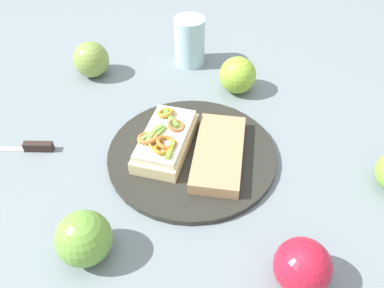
% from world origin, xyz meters
% --- Properties ---
extents(ground_plane, '(2.00, 2.00, 0.00)m').
position_xyz_m(ground_plane, '(0.00, 0.00, 0.00)').
color(ground_plane, slate).
rests_on(ground_plane, ground).
extents(plate, '(0.30, 0.30, 0.01)m').
position_xyz_m(plate, '(0.00, 0.00, 0.01)').
color(plate, '#292923').
rests_on(plate, ground_plane).
extents(sandwich, '(0.17, 0.16, 0.05)m').
position_xyz_m(sandwich, '(0.03, -0.04, 0.03)').
color(sandwich, beige).
rests_on(sandwich, plate).
extents(bread_slice_side, '(0.18, 0.19, 0.02)m').
position_xyz_m(bread_slice_side, '(-0.03, 0.04, 0.02)').
color(bread_slice_side, tan).
rests_on(bread_slice_side, plate).
extents(apple_0, '(0.11, 0.11, 0.08)m').
position_xyz_m(apple_0, '(0.04, -0.34, 0.04)').
color(apple_0, olive).
rests_on(apple_0, ground_plane).
extents(apple_1, '(0.08, 0.08, 0.08)m').
position_xyz_m(apple_1, '(0.23, 0.08, 0.04)').
color(apple_1, '#6A9F3A').
rests_on(apple_1, ground_plane).
extents(apple_3, '(0.08, 0.08, 0.08)m').
position_xyz_m(apple_3, '(-0.19, -0.11, 0.04)').
color(apple_3, '#8EBF34').
rests_on(apple_3, ground_plane).
extents(apple_4, '(0.11, 0.11, 0.08)m').
position_xyz_m(apple_4, '(0.01, 0.28, 0.04)').
color(apple_4, red).
rests_on(apple_4, ground_plane).
extents(drinking_glass, '(0.07, 0.07, 0.11)m').
position_xyz_m(drinking_glass, '(-0.17, -0.26, 0.05)').
color(drinking_glass, silver).
rests_on(drinking_glass, ground_plane).
extents(knife, '(0.11, 0.08, 0.02)m').
position_xyz_m(knife, '(0.23, -0.18, 0.01)').
color(knife, silver).
rests_on(knife, ground_plane).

